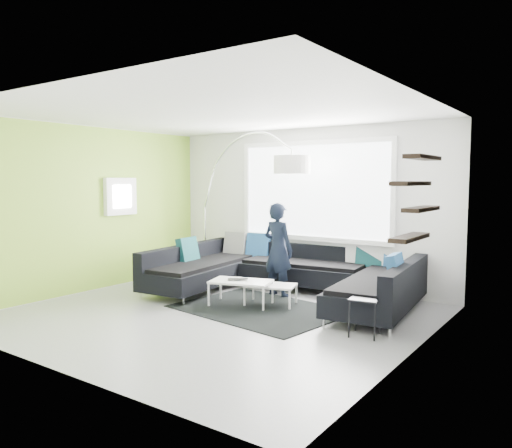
{
  "coord_description": "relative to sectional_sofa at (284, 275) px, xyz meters",
  "views": [
    {
      "loc": [
        4.4,
        -5.29,
        1.88
      ],
      "look_at": [
        0.06,
        0.9,
        1.22
      ],
      "focal_mm": 35.0,
      "sensor_mm": 36.0,
      "label": 1
    }
  ],
  "objects": [
    {
      "name": "person",
      "position": [
        -0.19,
        0.12,
        0.38
      ],
      "size": [
        0.66,
        0.52,
        1.52
      ],
      "primitive_type": "imported",
      "rotation": [
        0.0,
        0.0,
        3.0
      ],
      "color": "black",
      "rests_on": "ground"
    },
    {
      "name": "laptop",
      "position": [
        -0.34,
        -0.78,
        0.0
      ],
      "size": [
        0.48,
        0.48,
        0.02
      ],
      "primitive_type": "imported",
      "rotation": [
        0.0,
        0.0,
        0.61
      ],
      "color": "black",
      "rests_on": "coffee_table"
    },
    {
      "name": "sectional_sofa",
      "position": [
        0.0,
        0.0,
        0.0
      ],
      "size": [
        4.3,
        2.91,
        0.88
      ],
      "rotation": [
        0.0,
        0.0,
        0.1
      ],
      "color": "black",
      "rests_on": "ground"
    },
    {
      "name": "side_table",
      "position": [
        1.82,
        -1.07,
        -0.15
      ],
      "size": [
        0.39,
        0.39,
        0.47
      ],
      "primitive_type": "cube",
      "rotation": [
        0.0,
        0.0,
        0.16
      ],
      "color": "black",
      "rests_on": "ground"
    },
    {
      "name": "room_shell",
      "position": [
        -0.23,
        -1.17,
        1.42
      ],
      "size": [
        5.54,
        5.04,
        2.82
      ],
      "color": "silver",
      "rests_on": "ground"
    },
    {
      "name": "rug",
      "position": [
        0.07,
        -0.78,
        -0.38
      ],
      "size": [
        2.54,
        2.0,
        0.01
      ],
      "primitive_type": "cube",
      "rotation": [
        0.0,
        0.0,
        -0.13
      ],
      "color": "black",
      "rests_on": "ground"
    },
    {
      "name": "arc_lamp",
      "position": [
        -2.24,
        0.68,
        0.98
      ],
      "size": [
        2.75,
        1.67,
        2.73
      ],
      "primitive_type": null,
      "rotation": [
        0.0,
        0.0,
        -0.23
      ],
      "color": "white",
      "rests_on": "ground"
    },
    {
      "name": "ground",
      "position": [
        -0.27,
        -1.38,
        -0.39
      ],
      "size": [
        5.5,
        5.5,
        0.0
      ],
      "primitive_type": "plane",
      "color": "gray",
      "rests_on": "ground"
    },
    {
      "name": "coffee_table",
      "position": [
        -0.13,
        -0.61,
        -0.2
      ],
      "size": [
        1.3,
        0.98,
        0.38
      ],
      "primitive_type": "cube",
      "rotation": [
        0.0,
        0.0,
        0.29
      ],
      "color": "white",
      "rests_on": "ground"
    }
  ]
}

